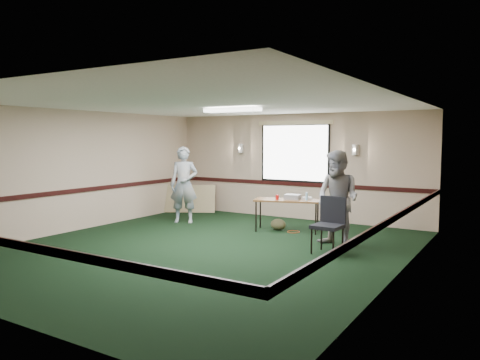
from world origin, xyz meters
The scene contains 13 objects.
ground centered at (0.00, 0.00, 0.00)m, with size 8.00×8.00×0.00m, color black.
room_shell centered at (0.00, 2.12, 1.58)m, with size 8.00×8.02×8.00m.
folding_table centered at (0.60, 2.33, 0.66)m, with size 1.54×0.96×0.72m.
projector centered at (0.69, 2.42, 0.77)m, with size 0.33×0.27×0.11m, color gray.
game_console centered at (0.96, 2.60, 0.74)m, with size 0.20×0.16×0.05m, color silver.
red_cup centered at (0.42, 2.19, 0.77)m, with size 0.07×0.07×0.11m, color red.
water_bottle centered at (1.03, 2.41, 0.81)m, with size 0.05×0.05×0.18m, color #92CCF0.
duffel_bag centered at (0.37, 2.36, 0.13)m, with size 0.36×0.27×0.25m, color #4A472A.
cable_coil centered at (0.76, 2.32, 0.01)m, with size 0.28×0.28×0.01m, color #BF4917.
folded_table centered at (-2.95, 3.34, 0.38)m, with size 1.50×0.06×0.77m, color tan.
conference_chair centered at (2.11, 0.97, 0.59)m, with size 0.52×0.54×1.01m.
person_left centered at (-2.07, 2.03, 0.94)m, with size 0.68×0.45×1.87m, color #3D6086.
person_right centered at (2.08, 1.46, 0.92)m, with size 0.89×0.70×1.84m, color #6F7EAC.
Camera 1 is at (5.10, -6.99, 2.05)m, focal length 35.00 mm.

